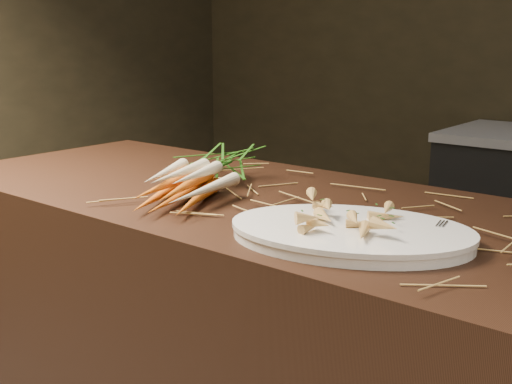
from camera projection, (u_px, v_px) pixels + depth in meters
straw_bedding at (384, 217)px, 1.28m from camera, size 1.40×0.60×0.02m
root_veg_bunch at (203, 172)px, 1.52m from camera, size 0.33×0.52×0.09m
serving_platter at (350, 235)px, 1.15m from camera, size 0.51×0.43×0.02m
roasted_veg_heap at (351, 216)px, 1.14m from camera, size 0.25×0.22×0.05m
serving_fork at (440, 239)px, 1.09m from camera, size 0.05×0.16×0.00m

